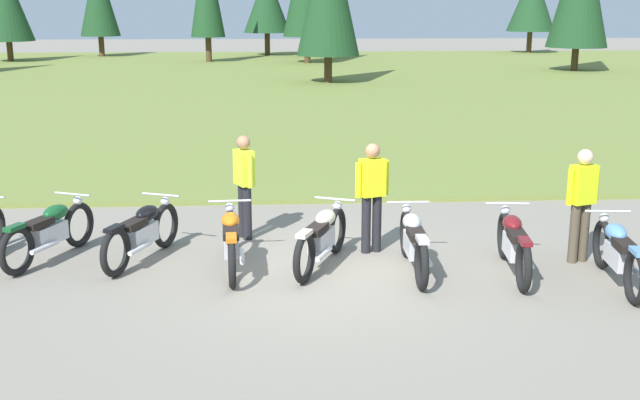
{
  "coord_description": "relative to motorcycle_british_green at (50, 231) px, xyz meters",
  "views": [
    {
      "loc": [
        -0.66,
        -10.46,
        3.71
      ],
      "look_at": [
        0.0,
        0.6,
        0.9
      ],
      "focal_mm": 44.23,
      "sensor_mm": 36.0,
      "label": 1
    }
  ],
  "objects": [
    {
      "name": "grass_moorland",
      "position": [
        3.95,
        25.05,
        -0.39
      ],
      "size": [
        80.0,
        44.0,
        0.1
      ],
      "primitive_type": "cube",
      "color": "olive",
      "rests_on": "ground"
    },
    {
      "name": "ground_plane",
      "position": [
        3.95,
        -0.8,
        -0.44
      ],
      "size": [
        140.0,
        140.0,
        0.0
      ],
      "primitive_type": "plane",
      "color": "gray"
    },
    {
      "name": "motorcycle_orange",
      "position": [
        2.67,
        -0.61,
        0.0
      ],
      "size": [
        0.62,
        2.1,
        0.88
      ],
      "color": "black",
      "rests_on": "ground"
    },
    {
      "name": "motorcycle_silver",
      "position": [
        5.23,
        -0.84,
        0.0
      ],
      "size": [
        0.62,
        2.1,
        0.88
      ],
      "color": "black",
      "rests_on": "ground"
    },
    {
      "name": "motorcycle_sky_blue",
      "position": [
        7.87,
        -1.51,
        0.0
      ],
      "size": [
        0.62,
        2.1,
        0.88
      ],
      "color": "black",
      "rests_on": "ground"
    },
    {
      "name": "rider_in_hivis_vest",
      "position": [
        2.82,
        0.93,
        0.51
      ],
      "size": [
        0.36,
        0.5,
        1.67
      ],
      "color": "black",
      "rests_on": "ground"
    },
    {
      "name": "rider_with_back_turned",
      "position": [
        4.75,
        0.09,
        0.51
      ],
      "size": [
        0.52,
        0.33,
        1.67
      ],
      "color": "black",
      "rests_on": "ground"
    },
    {
      "name": "rider_checking_bike",
      "position": [
        7.71,
        -0.54,
        0.51
      ],
      "size": [
        0.52,
        0.33,
        1.67
      ],
      "color": "#4C4233",
      "rests_on": "ground"
    },
    {
      "name": "motorcycle_maroon",
      "position": [
        6.6,
        -1.0,
        0.0
      ],
      "size": [
        0.62,
        2.1,
        0.88
      ],
      "color": "black",
      "rests_on": "ground"
    },
    {
      "name": "motorcycle_british_green",
      "position": [
        0.0,
        0.0,
        0.0
      ],
      "size": [
        0.98,
        1.97,
        0.88
      ],
      "color": "black",
      "rests_on": "ground"
    },
    {
      "name": "motorcycle_black",
      "position": [
        1.36,
        -0.13,
        0.0
      ],
      "size": [
        0.95,
        1.99,
        0.88
      ],
      "color": "black",
      "rests_on": "ground"
    },
    {
      "name": "motorcycle_cream",
      "position": [
        3.96,
        -0.54,
        0.0
      ],
      "size": [
        0.97,
        1.98,
        0.88
      ],
      "color": "black",
      "rests_on": "ground"
    }
  ]
}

